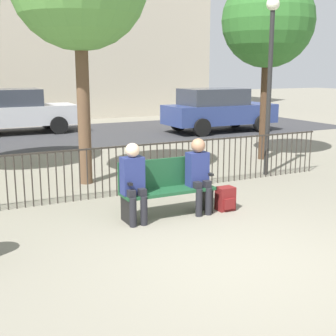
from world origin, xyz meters
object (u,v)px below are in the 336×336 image
at_px(park_bench, 166,186).
at_px(parked_car_2, 218,109).
at_px(tree_0, 268,22).
at_px(backpack, 225,199).
at_px(parked_car_0, 14,111).
at_px(lamp_post, 270,61).
at_px(seated_person_1, 199,171).
at_px(seated_person_0, 134,179).

bearing_deg(park_bench, parked_car_2, 52.72).
bearing_deg(parked_car_2, tree_0, -110.26).
distance_m(backpack, parked_car_0, 11.60).
relative_size(lamp_post, parked_car_2, 0.91).
xyz_separation_m(seated_person_1, lamp_post, (2.81, 1.78, 1.80)).
bearing_deg(parked_car_0, park_bench, -87.09).
bearing_deg(park_bench, parked_car_0, 92.91).
relative_size(backpack, lamp_post, 0.10).
bearing_deg(seated_person_1, seated_person_0, 179.99).
bearing_deg(parked_car_0, backpack, -82.10).
bearing_deg(parked_car_2, seated_person_0, -129.44).
relative_size(park_bench, tree_0, 0.33).
bearing_deg(park_bench, seated_person_1, -13.03).
bearing_deg(seated_person_1, lamp_post, 32.39).
bearing_deg(park_bench, seated_person_0, -168.53).
relative_size(seated_person_0, parked_car_0, 0.30).
bearing_deg(parked_car_0, seated_person_0, -90.20).
distance_m(seated_person_1, tree_0, 5.84).
xyz_separation_m(seated_person_0, lamp_post, (3.96, 1.78, 1.81)).
height_order(backpack, tree_0, tree_0).
relative_size(seated_person_1, backpack, 3.12).
distance_m(seated_person_0, backpack, 1.71).
relative_size(seated_person_1, parked_car_2, 0.30).
bearing_deg(parked_car_0, seated_person_1, -84.42).
bearing_deg(seated_person_0, seated_person_1, -0.01).
xyz_separation_m(seated_person_0, backpack, (1.63, -0.09, -0.50)).
relative_size(seated_person_1, lamp_post, 0.33).
bearing_deg(seated_person_1, backpack, -10.38).
relative_size(park_bench, seated_person_0, 1.24).
distance_m(park_bench, lamp_post, 4.25).
bearing_deg(parked_car_0, tree_0, -58.08).
height_order(park_bench, parked_car_2, parked_car_2).
xyz_separation_m(backpack, tree_0, (3.43, 3.41, 3.30)).
bearing_deg(lamp_post, parked_car_0, 112.21).
bearing_deg(lamp_post, seated_person_1, -147.61).
xyz_separation_m(park_bench, parked_car_0, (-0.57, 11.26, 0.36)).
distance_m(seated_person_0, lamp_post, 4.70).
distance_m(park_bench, parked_car_0, 11.28).
distance_m(parked_car_0, parked_car_2, 7.51).
relative_size(lamp_post, parked_car_0, 0.91).
bearing_deg(backpack, lamp_post, 38.77).
bearing_deg(tree_0, seated_person_1, -139.70).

